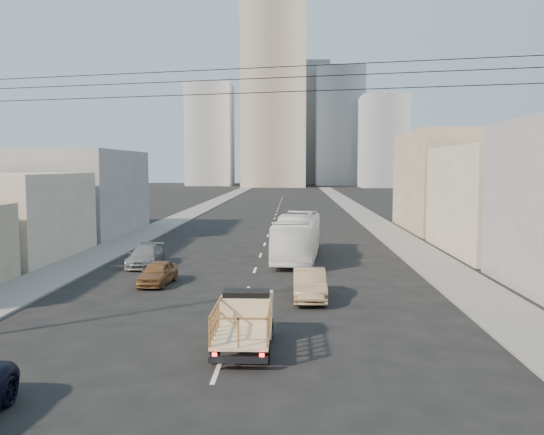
# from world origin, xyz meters

# --- Properties ---
(ground) EXTENTS (420.00, 420.00, 0.00)m
(ground) POSITION_xyz_m (0.00, 0.00, 0.00)
(ground) COLOR black
(ground) RESTS_ON ground
(sidewalk_left) EXTENTS (3.50, 180.00, 0.12)m
(sidewalk_left) POSITION_xyz_m (-11.75, 70.00, 0.06)
(sidewalk_left) COLOR slate
(sidewalk_left) RESTS_ON ground
(sidewalk_right) EXTENTS (3.50, 180.00, 0.12)m
(sidewalk_right) POSITION_xyz_m (11.75, 70.00, 0.06)
(sidewalk_right) COLOR slate
(sidewalk_right) RESTS_ON ground
(lane_dashes) EXTENTS (0.15, 104.00, 0.01)m
(lane_dashes) POSITION_xyz_m (0.00, 53.00, 0.01)
(lane_dashes) COLOR silver
(lane_dashes) RESTS_ON ground
(flatbed_pickup) EXTENTS (1.95, 4.41, 1.90)m
(flatbed_pickup) POSITION_xyz_m (0.68, 4.53, 1.09)
(flatbed_pickup) COLOR beige
(flatbed_pickup) RESTS_ON ground
(city_bus) EXTENTS (3.58, 11.43, 3.13)m
(city_bus) POSITION_xyz_m (2.69, 24.69, 1.57)
(city_bus) COLOR white
(city_bus) RESTS_ON ground
(sedan_brown) EXTENTS (1.82, 3.87, 1.28)m
(sedan_brown) POSITION_xyz_m (-5.06, 15.45, 0.64)
(sedan_brown) COLOR brown
(sedan_brown) RESTS_ON ground
(sedan_tan) EXTENTS (1.60, 4.49, 1.47)m
(sedan_tan) POSITION_xyz_m (3.20, 12.20, 0.74)
(sedan_tan) COLOR #977858
(sedan_tan) RESTS_ON ground
(sedan_grey) EXTENTS (2.01, 4.65, 1.33)m
(sedan_grey) POSITION_xyz_m (-7.23, 21.19, 0.67)
(sedan_grey) COLOR slate
(sedan_grey) RESTS_ON ground
(overhead_wires) EXTENTS (23.01, 5.02, 0.72)m
(overhead_wires) POSITION_xyz_m (0.00, 1.50, 8.97)
(overhead_wires) COLOR black
(overhead_wires) RESTS_ON ground
(bldg_right_mid) EXTENTS (11.00, 14.00, 8.00)m
(bldg_right_mid) POSITION_xyz_m (19.50, 28.00, 4.00)
(bldg_right_mid) COLOR #ABA38A
(bldg_right_mid) RESTS_ON ground
(bldg_right_far) EXTENTS (12.00, 16.00, 10.00)m
(bldg_right_far) POSITION_xyz_m (20.00, 44.00, 5.00)
(bldg_right_far) COLOR gray
(bldg_right_far) RESTS_ON ground
(bldg_left_far) EXTENTS (12.00, 16.00, 8.00)m
(bldg_left_far) POSITION_xyz_m (-19.50, 39.00, 4.00)
(bldg_left_far) COLOR gray
(bldg_left_far) RESTS_ON ground
(high_rise_tower) EXTENTS (20.00, 20.00, 60.00)m
(high_rise_tower) POSITION_xyz_m (-4.00, 170.00, 30.00)
(high_rise_tower) COLOR gray
(high_rise_tower) RESTS_ON ground
(midrise_ne) EXTENTS (16.00, 16.00, 40.00)m
(midrise_ne) POSITION_xyz_m (18.00, 185.00, 20.00)
(midrise_ne) COLOR #919499
(midrise_ne) RESTS_ON ground
(midrise_nw) EXTENTS (15.00, 15.00, 34.00)m
(midrise_nw) POSITION_xyz_m (-26.00, 180.00, 17.00)
(midrise_nw) COLOR #919499
(midrise_nw) RESTS_ON ground
(midrise_back) EXTENTS (18.00, 18.00, 44.00)m
(midrise_back) POSITION_xyz_m (6.00, 200.00, 22.00)
(midrise_back) COLOR gray
(midrise_back) RESTS_ON ground
(midrise_east) EXTENTS (14.00, 14.00, 28.00)m
(midrise_east) POSITION_xyz_m (30.00, 165.00, 14.00)
(midrise_east) COLOR #919499
(midrise_east) RESTS_ON ground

